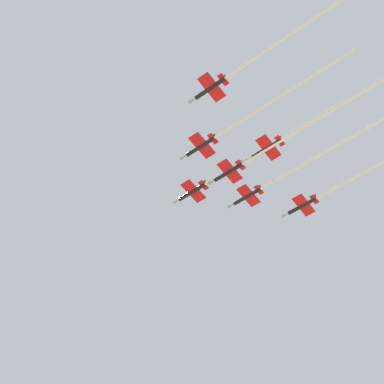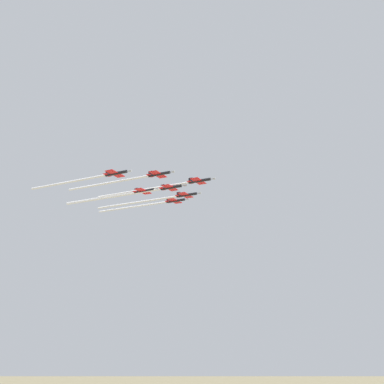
{
  "view_description": "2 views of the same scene",
  "coord_description": "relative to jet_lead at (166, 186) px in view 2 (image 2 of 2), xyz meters",
  "views": [
    {
      "loc": [
        104.27,
        -23.71,
        2.68
      ],
      "look_at": [
        -1.89,
        -17.47,
        142.83
      ],
      "focal_mm": 50.98,
      "sensor_mm": 36.0,
      "label": 1
    },
    {
      "loc": [
        -186.56,
        31.22,
        76.85
      ],
      "look_at": [
        -3.75,
        -13.6,
        136.8
      ],
      "focal_mm": 43.27,
      "sensor_mm": 36.0,
      "label": 2
    }
  ],
  "objects": [
    {
      "name": "jet_starboard_inner",
      "position": [
        -3.17,
        16.24,
        1.02
      ],
      "size": [
        37.18,
        43.69,
        2.72
      ],
      "rotation": [
        0.0,
        0.0,
        2.44
      ],
      "color": "black"
    },
    {
      "name": "jet_port_outer",
      "position": [
        10.62,
        12.55,
        -0.99
      ],
      "size": [
        44.3,
        52.12,
        2.72
      ],
      "rotation": [
        0.0,
        0.0,
        2.44
      ],
      "color": "black"
    },
    {
      "name": "jet_port_trail",
      "position": [
        15.87,
        18.76,
        -0.62
      ],
      "size": [
        35.24,
        41.39,
        2.72
      ],
      "rotation": [
        0.0,
        0.0,
        2.44
      ],
      "color": "black"
    },
    {
      "name": "jet_center_rear",
      "position": [
        -5.34,
        33.67,
        -0.75
      ],
      "size": [
        35.66,
        41.89,
        2.72
      ],
      "rotation": [
        0.0,
        0.0,
        2.44
      ],
      "color": "black"
    },
    {
      "name": "jet_starboard_outer",
      "position": [
        34.53,
        0.84,
        1.21
      ],
      "size": [
        36.68,
        43.1,
        2.72
      ],
      "rotation": [
        0.0,
        0.0,
        2.44
      ],
      "color": "black"
    },
    {
      "name": "jet_port_inner",
      "position": [
        17.31,
        0.48,
        -1.1
      ],
      "size": [
        38.98,
        45.82,
        2.72
      ],
      "rotation": [
        0.0,
        0.0,
        2.44
      ],
      "color": "black"
    },
    {
      "name": "jet_lead",
      "position": [
        0.0,
        0.0,
        0.0
      ],
      "size": [
        41.01,
        48.22,
        2.72
      ],
      "rotation": [
        0.0,
        0.0,
        2.44
      ],
      "color": "black"
    }
  ]
}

